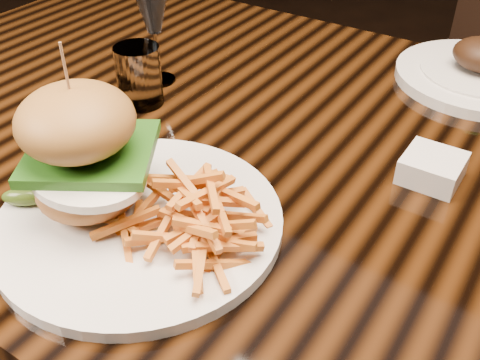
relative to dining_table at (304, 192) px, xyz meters
The scene contains 5 objects.
dining_table is the anchor object (origin of this frame).
burger_plate 0.30m from the dining_table, 111.07° to the right, with size 0.33×0.33×0.22m.
ramekin 0.19m from the dining_table, ahead, with size 0.07×0.07×0.03m, color silver.
wine_glass 0.37m from the dining_table, behind, with size 0.06×0.06×0.16m.
water_tumbler 0.31m from the dining_table, behind, with size 0.07×0.07×0.09m, color white.
Camera 1 is at (0.28, -0.60, 1.19)m, focal length 42.00 mm.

